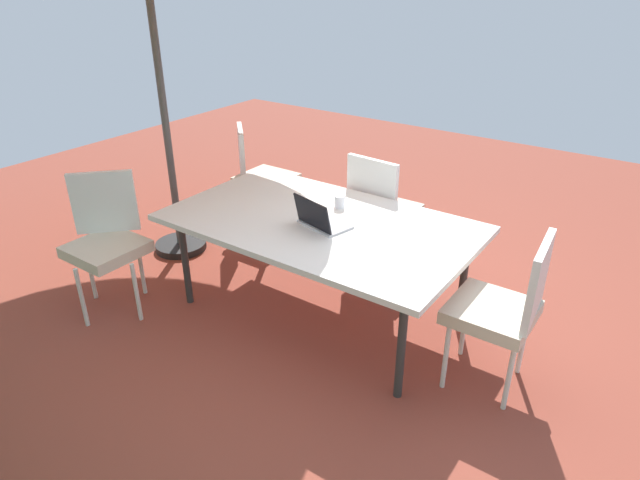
# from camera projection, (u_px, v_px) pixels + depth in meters

# --- Properties ---
(ground_plane) EXTENTS (10.00, 10.00, 0.02)m
(ground_plane) POSITION_uv_depth(u_px,v_px,m) (320.00, 312.00, 4.01)
(ground_plane) COLOR brown
(dining_table) EXTENTS (2.04, 1.20, 0.73)m
(dining_table) POSITION_uv_depth(u_px,v_px,m) (320.00, 227.00, 3.70)
(dining_table) COLOR silver
(dining_table) RESTS_ON ground_plane
(chair_northeast) EXTENTS (0.59, 0.59, 0.98)m
(chair_northeast) POSITION_uv_depth(u_px,v_px,m) (106.00, 237.00, 3.85)
(chair_northeast) COLOR beige
(chair_northeast) RESTS_ON ground_plane
(chair_southeast) EXTENTS (0.59, 0.59, 0.98)m
(chair_southeast) POSITION_uv_depth(u_px,v_px,m) (259.00, 174.00, 5.01)
(chair_southeast) COLOR beige
(chair_southeast) RESTS_ON ground_plane
(chair_west) EXTENTS (0.48, 0.47, 0.98)m
(chair_west) POSITION_uv_depth(u_px,v_px,m) (504.00, 306.00, 3.08)
(chair_west) COLOR beige
(chair_west) RESTS_ON ground_plane
(chair_south) EXTENTS (0.47, 0.48, 0.98)m
(chair_south) POSITION_uv_depth(u_px,v_px,m) (381.00, 207.00, 4.33)
(chair_south) COLOR beige
(chair_south) RESTS_ON ground_plane
(laptop) EXTENTS (0.37, 0.32, 0.21)m
(laptop) POSITION_uv_depth(u_px,v_px,m) (321.00, 220.00, 3.57)
(laptop) COLOR #B7B7BC
(laptop) RESTS_ON dining_table
(cup) EXTENTS (0.08, 0.08, 0.09)m
(cup) POSITION_uv_depth(u_px,v_px,m) (340.00, 202.00, 3.86)
(cup) COLOR white
(cup) RESTS_ON dining_table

